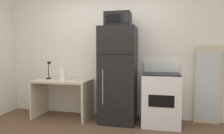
{
  "coord_description": "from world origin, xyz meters",
  "views": [
    {
      "loc": [
        0.98,
        -2.3,
        1.3
      ],
      "look_at": [
        0.2,
        1.1,
        1.04
      ],
      "focal_mm": 32.26,
      "sensor_mm": 36.0,
      "label": 1
    }
  ],
  "objects_px": {
    "oven_range": "(161,99)",
    "leaning_mirror": "(208,85)",
    "desk": "(63,91)",
    "desk_lamp": "(49,67)",
    "paper_towel_roll": "(63,75)",
    "microwave": "(118,20)",
    "refrigerator": "(118,75)"
  },
  "relations": [
    {
      "from": "oven_range",
      "to": "leaning_mirror",
      "type": "bearing_deg",
      "value": 17.31
    },
    {
      "from": "desk",
      "to": "desk_lamp",
      "type": "height_order",
      "value": "desk_lamp"
    },
    {
      "from": "paper_towel_roll",
      "to": "leaning_mirror",
      "type": "distance_m",
      "value": 2.67
    },
    {
      "from": "desk",
      "to": "oven_range",
      "type": "distance_m",
      "value": 1.9
    },
    {
      "from": "microwave",
      "to": "leaning_mirror",
      "type": "height_order",
      "value": "microwave"
    },
    {
      "from": "leaning_mirror",
      "to": "oven_range",
      "type": "bearing_deg",
      "value": -162.69
    },
    {
      "from": "desk_lamp",
      "to": "microwave",
      "type": "distance_m",
      "value": 1.69
    },
    {
      "from": "desk_lamp",
      "to": "refrigerator",
      "type": "bearing_deg",
      "value": -1.72
    },
    {
      "from": "paper_towel_roll",
      "to": "desk",
      "type": "bearing_deg",
      "value": 118.52
    },
    {
      "from": "leaning_mirror",
      "to": "refrigerator",
      "type": "bearing_deg",
      "value": -170.74
    },
    {
      "from": "oven_range",
      "to": "paper_towel_roll",
      "type": "bearing_deg",
      "value": -174.82
    },
    {
      "from": "refrigerator",
      "to": "leaning_mirror",
      "type": "relative_size",
      "value": 1.25
    },
    {
      "from": "desk",
      "to": "oven_range",
      "type": "xyz_separation_m",
      "value": [
        1.89,
        0.01,
        -0.05
      ]
    },
    {
      "from": "paper_towel_roll",
      "to": "oven_range",
      "type": "bearing_deg",
      "value": 5.18
    },
    {
      "from": "desk_lamp",
      "to": "oven_range",
      "type": "relative_size",
      "value": 0.32
    },
    {
      "from": "desk_lamp",
      "to": "leaning_mirror",
      "type": "height_order",
      "value": "leaning_mirror"
    },
    {
      "from": "desk_lamp",
      "to": "leaning_mirror",
      "type": "relative_size",
      "value": 0.25
    },
    {
      "from": "desk_lamp",
      "to": "oven_range",
      "type": "bearing_deg",
      "value": -0.99
    },
    {
      "from": "desk",
      "to": "desk_lamp",
      "type": "distance_m",
      "value": 0.57
    },
    {
      "from": "paper_towel_roll",
      "to": "oven_range",
      "type": "xyz_separation_m",
      "value": [
        1.81,
        0.16,
        -0.4
      ]
    },
    {
      "from": "desk",
      "to": "leaning_mirror",
      "type": "xyz_separation_m",
      "value": [
        2.71,
        0.27,
        0.18
      ]
    },
    {
      "from": "refrigerator",
      "to": "leaning_mirror",
      "type": "bearing_deg",
      "value": 9.26
    },
    {
      "from": "microwave",
      "to": "refrigerator",
      "type": "bearing_deg",
      "value": 90.33
    },
    {
      "from": "refrigerator",
      "to": "oven_range",
      "type": "bearing_deg",
      "value": 0.35
    },
    {
      "from": "desk",
      "to": "oven_range",
      "type": "height_order",
      "value": "oven_range"
    },
    {
      "from": "desk",
      "to": "desk_lamp",
      "type": "relative_size",
      "value": 3.08
    },
    {
      "from": "paper_towel_roll",
      "to": "refrigerator",
      "type": "xyz_separation_m",
      "value": [
        1.04,
        0.16,
        0.0
      ]
    },
    {
      "from": "oven_range",
      "to": "desk",
      "type": "bearing_deg",
      "value": -179.69
    },
    {
      "from": "oven_range",
      "to": "microwave",
      "type": "bearing_deg",
      "value": -178.09
    },
    {
      "from": "desk",
      "to": "leaning_mirror",
      "type": "bearing_deg",
      "value": 5.59
    },
    {
      "from": "desk",
      "to": "paper_towel_roll",
      "type": "height_order",
      "value": "paper_towel_roll"
    },
    {
      "from": "desk",
      "to": "paper_towel_roll",
      "type": "distance_m",
      "value": 0.39
    }
  ]
}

